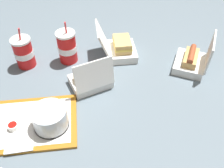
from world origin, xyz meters
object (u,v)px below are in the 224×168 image
soda_cup_back (67,47)px  cake_container (50,118)px  clamshell_hotdog_left (192,61)px  plastic_fork (19,111)px  food_tray (29,123)px  soda_cup_left (24,53)px  clamshell_hotdog_right (91,79)px  ketchup_cup (13,126)px  clamshell_sandwich_center (120,48)px

soda_cup_back → cake_container: bearing=-102.9°
clamshell_hotdog_left → plastic_fork: bearing=-170.0°
food_tray → clamshell_hotdog_left: size_ratio=1.69×
cake_container → soda_cup_left: soda_cup_left is taller
food_tray → cake_container: size_ratio=2.90×
clamshell_hotdog_right → soda_cup_left: soda_cup_left is taller
ketchup_cup → soda_cup_left: size_ratio=0.19×
ketchup_cup → soda_cup_left: soda_cup_left is taller
ketchup_cup → clamshell_hotdog_left: bearing=15.3°
clamshell_sandwich_center → food_tray: bearing=-140.1°
food_tray → cake_container: cake_container is taller
clamshell_hotdog_right → clamshell_sandwich_center: size_ratio=0.97×
plastic_fork → soda_cup_left: size_ratio=0.52×
ketchup_cup → plastic_fork: ketchup_cup is taller
clamshell_hotdog_right → clamshell_sandwich_center: (0.18, 0.20, 0.00)m
clamshell_hotdog_right → clamshell_sandwich_center: 0.27m
cake_container → soda_cup_back: 0.42m
soda_cup_back → plastic_fork: bearing=-125.3°
clamshell_sandwich_center → soda_cup_left: soda_cup_left is taller
clamshell_sandwich_center → soda_cup_left: 0.47m
clamshell_hotdog_right → clamshell_sandwich_center: clamshell_sandwich_center is taller
ketchup_cup → clamshell_hotdog_right: (0.32, 0.19, 0.01)m
soda_cup_left → plastic_fork: bearing=-93.1°
plastic_fork → ketchup_cup: bearing=-96.5°
clamshell_hotdog_right → food_tray: bearing=-147.5°
soda_cup_back → food_tray: bearing=-115.8°
clamshell_hotdog_left → soda_cup_back: bearing=163.5°
food_tray → clamshell_sandwich_center: bearing=39.9°
soda_cup_left → cake_container: bearing=-74.5°
cake_container → plastic_fork: 0.16m
ketchup_cup → soda_cup_back: bearing=59.4°
plastic_fork → clamshell_sandwich_center: 0.57m
clamshell_sandwich_center → ketchup_cup: bearing=-141.8°
ketchup_cup → soda_cup_back: size_ratio=0.18×
food_tray → clamshell_hotdog_right: 0.32m
plastic_fork → clamshell_sandwich_center: size_ratio=0.53×
cake_container → clamshell_hotdog_left: 0.71m
ketchup_cup → soda_cup_back: soda_cup_back is taller
clamshell_hotdog_right → soda_cup_left: bearing=144.5°
cake_container → clamshell_hotdog_left: size_ratio=0.58×
clamshell_sandwich_center → clamshell_hotdog_left: size_ratio=0.91×
cake_container → soda_cup_left: 0.42m
clamshell_hotdog_left → food_tray: bearing=-165.0°
food_tray → clamshell_hotdog_right: size_ratio=1.92×
clamshell_hotdog_right → soda_cup_left: 0.36m
food_tray → clamshell_hotdog_left: bearing=15.0°
plastic_fork → clamshell_hotdog_left: clamshell_hotdog_left is taller
plastic_fork → clamshell_hotdog_right: bearing=20.9°
plastic_fork → soda_cup_left: 0.32m
clamshell_hotdog_right → cake_container: bearing=-131.6°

